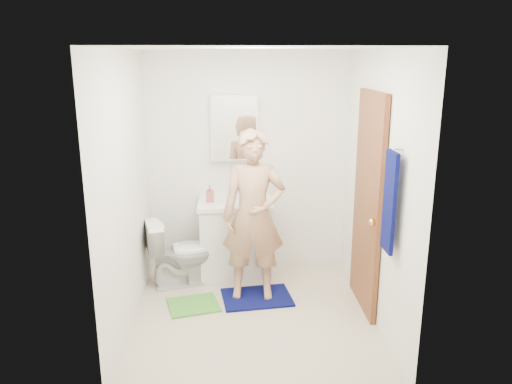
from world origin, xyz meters
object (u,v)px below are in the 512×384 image
vanity_cabinet (236,240)px  soap_dispenser (210,193)px  man (254,216)px  towel (390,202)px  toothbrush_cup (248,193)px  toilet (181,252)px  medicine_cabinet (234,128)px

vanity_cabinet → soap_dispenser: 0.60m
soap_dispenser → man: man is taller
towel → man: man is taller
towel → toothbrush_cup: bearing=123.3°
vanity_cabinet → soap_dispenser: bearing=-173.4°
vanity_cabinet → toilet: vanity_cabinet is taller
soap_dispenser → man: bearing=-50.4°
toothbrush_cup → man: 0.66m
man → toilet: bearing=158.5°
toilet → soap_dispenser: soap_dispenser is taller
vanity_cabinet → toilet: (-0.57, -0.22, -0.04)m
toothbrush_cup → toilet: bearing=-155.6°
vanity_cabinet → man: bearing=-73.2°
soap_dispenser → towel: bearing=-45.1°
vanity_cabinet → medicine_cabinet: size_ratio=1.14×
soap_dispenser → toothbrush_cup: (0.41, 0.13, -0.04)m
medicine_cabinet → soap_dispenser: bearing=-136.4°
vanity_cabinet → toilet: 0.62m
toilet → toothbrush_cup: bearing=-80.7°
towel → soap_dispenser: size_ratio=4.43×
vanity_cabinet → man: (0.17, -0.56, 0.46)m
medicine_cabinet → toothbrush_cup: bearing=-42.0°
vanity_cabinet → towel: towel is taller
medicine_cabinet → man: (0.17, -0.79, -0.74)m
vanity_cabinet → toothbrush_cup: (0.14, 0.10, 0.50)m
towel → man: (-1.01, 0.92, -0.39)m
medicine_cabinet → soap_dispenser: size_ratio=3.87×
medicine_cabinet → towel: 2.11m
medicine_cabinet → toilet: bearing=-142.1°
medicine_cabinet → toothbrush_cup: size_ratio=5.76×
vanity_cabinet → towel: size_ratio=1.00×
vanity_cabinet → toilet: bearing=-159.0°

